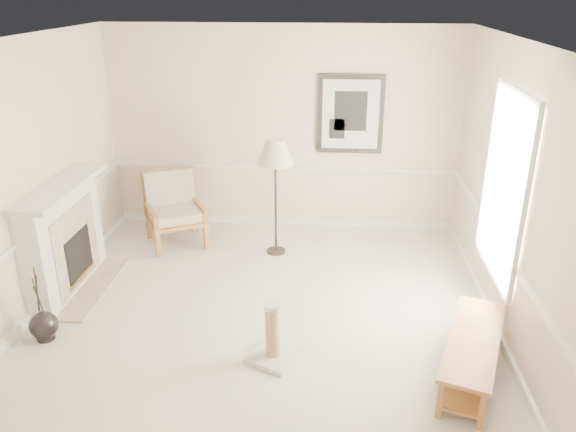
% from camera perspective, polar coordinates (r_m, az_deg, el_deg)
% --- Properties ---
extents(ground, '(5.50, 5.50, 0.00)m').
position_cam_1_polar(ground, '(6.13, -2.92, -10.92)').
color(ground, silver).
rests_on(ground, ground).
extents(room, '(5.04, 5.54, 2.92)m').
position_cam_1_polar(room, '(5.39, -1.74, 6.26)').
color(room, beige).
rests_on(room, ground).
extents(fireplace, '(0.64, 1.64, 1.31)m').
position_cam_1_polar(fireplace, '(7.00, -21.74, -2.17)').
color(fireplace, white).
rests_on(fireplace, ground).
extents(floor_vase, '(0.28, 0.28, 0.83)m').
position_cam_1_polar(floor_vase, '(6.32, -23.56, -10.22)').
color(floor_vase, black).
rests_on(floor_vase, ground).
extents(armchair, '(1.03, 1.05, 0.99)m').
position_cam_1_polar(armchair, '(7.95, -11.58, 1.08)').
color(armchair, '#955E30').
rests_on(armchair, ground).
extents(floor_lamp, '(0.59, 0.59, 1.57)m').
position_cam_1_polar(floor_lamp, '(7.16, -1.29, 6.21)').
color(floor_lamp, black).
rests_on(floor_lamp, ground).
extents(bench, '(0.89, 1.52, 0.42)m').
position_cam_1_polar(bench, '(5.52, 18.23, -12.87)').
color(bench, '#955E30').
rests_on(bench, ground).
extents(scratching_post, '(0.56, 0.56, 0.61)m').
position_cam_1_polar(scratching_post, '(5.52, -1.55, -12.67)').
color(scratching_post, beige).
rests_on(scratching_post, ground).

